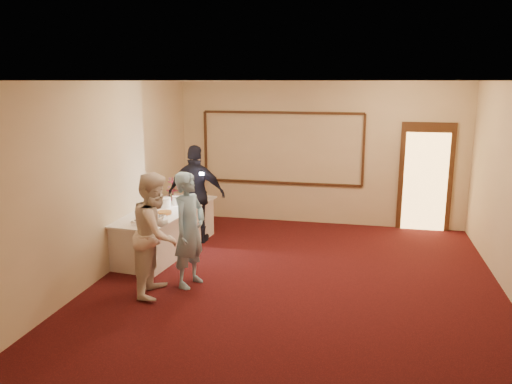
{
  "coord_description": "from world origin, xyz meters",
  "views": [
    {
      "loc": [
        0.9,
        -6.95,
        3.0
      ],
      "look_at": [
        -0.86,
        1.14,
        1.15
      ],
      "focal_mm": 35.0,
      "sensor_mm": 36.0,
      "label": 1
    }
  ],
  "objects_px": {
    "buffet_table": "(165,230)",
    "plate_stack_b": "(178,200)",
    "woman": "(156,234)",
    "plate_stack_a": "(165,203)",
    "cupcake_stand": "(173,190)",
    "man": "(189,230)",
    "guest": "(196,194)",
    "tart": "(164,213)",
    "pavlova_tray": "(149,217)"
  },
  "relations": [
    {
      "from": "buffet_table",
      "to": "tart",
      "type": "bearing_deg",
      "value": -67.16
    },
    {
      "from": "plate_stack_b",
      "to": "woman",
      "type": "distance_m",
      "value": 2.16
    },
    {
      "from": "cupcake_stand",
      "to": "woman",
      "type": "xyz_separation_m",
      "value": [
        0.74,
        -2.52,
        -0.05
      ]
    },
    {
      "from": "buffet_table",
      "to": "plate_stack_b",
      "type": "bearing_deg",
      "value": 73.95
    },
    {
      "from": "man",
      "to": "pavlova_tray",
      "type": "bearing_deg",
      "value": 75.44
    },
    {
      "from": "plate_stack_a",
      "to": "guest",
      "type": "bearing_deg",
      "value": 49.76
    },
    {
      "from": "pavlova_tray",
      "to": "plate_stack_a",
      "type": "distance_m",
      "value": 0.98
    },
    {
      "from": "cupcake_stand",
      "to": "plate_stack_a",
      "type": "distance_m",
      "value": 0.68
    },
    {
      "from": "plate_stack_a",
      "to": "cupcake_stand",
      "type": "bearing_deg",
      "value": 100.27
    },
    {
      "from": "cupcake_stand",
      "to": "plate_stack_a",
      "type": "height_order",
      "value": "cupcake_stand"
    },
    {
      "from": "man",
      "to": "plate_stack_b",
      "type": "bearing_deg",
      "value": 42.33
    },
    {
      "from": "tart",
      "to": "man",
      "type": "height_order",
      "value": "man"
    },
    {
      "from": "cupcake_stand",
      "to": "man",
      "type": "xyz_separation_m",
      "value": [
        1.11,
        -2.16,
        -0.08
      ]
    },
    {
      "from": "tart",
      "to": "man",
      "type": "bearing_deg",
      "value": -51.44
    },
    {
      "from": "plate_stack_b",
      "to": "tart",
      "type": "relative_size",
      "value": 0.71
    },
    {
      "from": "pavlova_tray",
      "to": "man",
      "type": "xyz_separation_m",
      "value": [
        0.88,
        -0.52,
        0.0
      ]
    },
    {
      "from": "guest",
      "to": "tart",
      "type": "bearing_deg",
      "value": 71.12
    },
    {
      "from": "buffet_table",
      "to": "man",
      "type": "height_order",
      "value": "man"
    },
    {
      "from": "cupcake_stand",
      "to": "man",
      "type": "bearing_deg",
      "value": -62.79
    },
    {
      "from": "woman",
      "to": "plate_stack_b",
      "type": "bearing_deg",
      "value": 7.55
    },
    {
      "from": "tart",
      "to": "man",
      "type": "xyz_separation_m",
      "value": [
        0.82,
        -1.03,
        0.06
      ]
    },
    {
      "from": "plate_stack_b",
      "to": "guest",
      "type": "bearing_deg",
      "value": 41.15
    },
    {
      "from": "pavlova_tray",
      "to": "woman",
      "type": "height_order",
      "value": "woman"
    },
    {
      "from": "buffet_table",
      "to": "guest",
      "type": "height_order",
      "value": "guest"
    },
    {
      "from": "cupcake_stand",
      "to": "tart",
      "type": "xyz_separation_m",
      "value": [
        0.29,
        -1.13,
        -0.14
      ]
    },
    {
      "from": "pavlova_tray",
      "to": "man",
      "type": "height_order",
      "value": "man"
    },
    {
      "from": "buffet_table",
      "to": "pavlova_tray",
      "type": "relative_size",
      "value": 4.63
    },
    {
      "from": "man",
      "to": "woman",
      "type": "xyz_separation_m",
      "value": [
        -0.37,
        -0.36,
        0.02
      ]
    },
    {
      "from": "cupcake_stand",
      "to": "man",
      "type": "relative_size",
      "value": 0.27
    },
    {
      "from": "pavlova_tray",
      "to": "guest",
      "type": "bearing_deg",
      "value": 78.14
    },
    {
      "from": "buffet_table",
      "to": "cupcake_stand",
      "type": "distance_m",
      "value": 0.98
    },
    {
      "from": "tart",
      "to": "woman",
      "type": "height_order",
      "value": "woman"
    },
    {
      "from": "buffet_table",
      "to": "plate_stack_b",
      "type": "relative_size",
      "value": 12.58
    },
    {
      "from": "pavlova_tray",
      "to": "tart",
      "type": "height_order",
      "value": "pavlova_tray"
    },
    {
      "from": "pavlova_tray",
      "to": "man",
      "type": "bearing_deg",
      "value": -30.77
    },
    {
      "from": "cupcake_stand",
      "to": "guest",
      "type": "height_order",
      "value": "guest"
    },
    {
      "from": "tart",
      "to": "woman",
      "type": "relative_size",
      "value": 0.16
    },
    {
      "from": "pavlova_tray",
      "to": "guest",
      "type": "distance_m",
      "value": 1.49
    },
    {
      "from": "plate_stack_b",
      "to": "plate_stack_a",
      "type": "bearing_deg",
      "value": -118.8
    },
    {
      "from": "plate_stack_a",
      "to": "plate_stack_b",
      "type": "relative_size",
      "value": 1.03
    },
    {
      "from": "plate_stack_b",
      "to": "man",
      "type": "bearing_deg",
      "value": -63.88
    },
    {
      "from": "plate_stack_a",
      "to": "woman",
      "type": "xyz_separation_m",
      "value": [
        0.62,
        -1.85,
        0.02
      ]
    },
    {
      "from": "pavlova_tray",
      "to": "plate_stack_b",
      "type": "xyz_separation_m",
      "value": [
        0.03,
        1.22,
        0.0
      ]
    },
    {
      "from": "plate_stack_b",
      "to": "man",
      "type": "height_order",
      "value": "man"
    },
    {
      "from": "woman",
      "to": "buffet_table",
      "type": "bearing_deg",
      "value": 13.52
    },
    {
      "from": "woman",
      "to": "plate_stack_a",
      "type": "bearing_deg",
      "value": 13.06
    },
    {
      "from": "man",
      "to": "guest",
      "type": "height_order",
      "value": "guest"
    },
    {
      "from": "woman",
      "to": "guest",
      "type": "height_order",
      "value": "guest"
    },
    {
      "from": "pavlova_tray",
      "to": "guest",
      "type": "xyz_separation_m",
      "value": [
        0.31,
        1.46,
        0.07
      ]
    },
    {
      "from": "plate_stack_a",
      "to": "pavlova_tray",
      "type": "bearing_deg",
      "value": -83.53
    }
  ]
}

